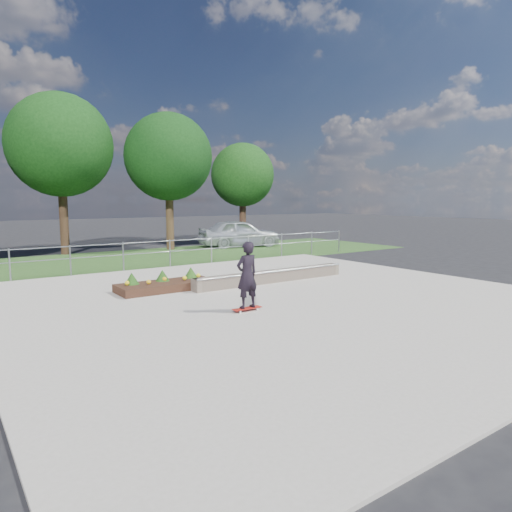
# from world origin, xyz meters

# --- Properties ---
(ground) EXTENTS (120.00, 120.00, 0.00)m
(ground) POSITION_xyz_m (0.00, 0.00, 0.00)
(ground) COLOR black
(ground) RESTS_ON ground
(grass_verge) EXTENTS (30.00, 8.00, 0.02)m
(grass_verge) POSITION_xyz_m (0.00, 11.00, 0.01)
(grass_verge) COLOR #284A1D
(grass_verge) RESTS_ON ground
(concrete_slab) EXTENTS (15.00, 15.00, 0.06)m
(concrete_slab) POSITION_xyz_m (0.00, 0.00, 0.03)
(concrete_slab) COLOR #A0998E
(concrete_slab) RESTS_ON ground
(fence) EXTENTS (20.06, 0.06, 1.20)m
(fence) POSITION_xyz_m (0.00, 7.50, 0.77)
(fence) COLOR gray
(fence) RESTS_ON ground
(tree_mid_left) EXTENTS (5.25, 5.25, 8.25)m
(tree_mid_left) POSITION_xyz_m (-2.50, 15.00, 5.61)
(tree_mid_left) COLOR black
(tree_mid_left) RESTS_ON ground
(tree_mid_right) EXTENTS (4.90, 4.90, 7.70)m
(tree_mid_right) POSITION_xyz_m (3.00, 14.00, 5.23)
(tree_mid_right) COLOR #372416
(tree_mid_right) RESTS_ON ground
(tree_far_right) EXTENTS (4.20, 4.20, 6.60)m
(tree_far_right) POSITION_xyz_m (9.00, 15.50, 4.48)
(tree_far_right) COLOR #311D13
(tree_far_right) RESTS_ON ground
(grind_ledge) EXTENTS (6.00, 0.44, 0.43)m
(grind_ledge) POSITION_xyz_m (1.29, 2.09, 0.26)
(grind_ledge) COLOR brown
(grind_ledge) RESTS_ON concrete_slab
(planter_bed) EXTENTS (3.00, 1.20, 0.61)m
(planter_bed) POSITION_xyz_m (-2.24, 2.98, 0.24)
(planter_bed) COLOR black
(planter_bed) RESTS_ON concrete_slab
(skateboarder) EXTENTS (0.80, 0.44, 1.77)m
(skateboarder) POSITION_xyz_m (-1.70, -0.79, 0.98)
(skateboarder) COLOR silver
(skateboarder) RESTS_ON concrete_slab
(parked_car) EXTENTS (5.21, 2.91, 1.67)m
(parked_car) POSITION_xyz_m (7.08, 13.00, 0.84)
(parked_car) COLOR silver
(parked_car) RESTS_ON ground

